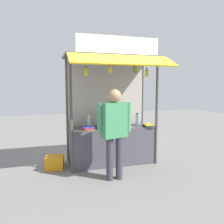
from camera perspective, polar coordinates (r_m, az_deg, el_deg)
name	(u,v)px	position (r m, az deg, el deg)	size (l,w,h in m)	color
ground_plane	(112,163)	(5.39, 0.00, -12.95)	(20.00, 20.00, 0.00)	slate
stall_counter	(112,145)	(5.26, 0.00, -8.51)	(1.94, 0.65, 0.87)	#4C4C56
stall_structure	(110,91)	(5.20, -0.41, 5.42)	(2.14, 1.53, 2.81)	#4C4742
water_bottle_right	(89,122)	(5.11, -5.90, -2.52)	(0.08, 0.08, 0.28)	silver
water_bottle_front_right	(137,120)	(5.36, 6.52, -1.96)	(0.09, 0.09, 0.31)	silver
water_bottle_mid_left	(99,120)	(5.26, -3.41, -2.04)	(0.09, 0.09, 0.32)	silver
water_bottle_back_left	(119,121)	(5.20, 1.79, -2.31)	(0.08, 0.08, 0.28)	silver
magazine_stack_back_right	(148,125)	(5.26, 9.34, -3.43)	(0.23, 0.32, 0.06)	blue
magazine_stack_front_left	(104,127)	(4.94, -2.14, -3.92)	(0.25, 0.30, 0.07)	blue
magazine_stack_far_right	(125,127)	(5.07, 3.42, -3.75)	(0.27, 0.30, 0.05)	red
magazine_stack_center	(88,128)	(4.86, -6.07, -4.14)	(0.25, 0.28, 0.07)	orange
banana_bunch_rightmost	(147,73)	(4.93, 8.92, 9.92)	(0.10, 0.10, 0.33)	#332D23
banana_bunch_leftmost	(86,72)	(4.52, -6.70, 10.18)	(0.10, 0.10, 0.33)	#332D23
banana_bunch_inner_right	(110,69)	(4.63, -0.51, 10.88)	(0.10, 0.10, 0.26)	#332D23
banana_bunch_inner_left	(135,69)	(4.82, 5.94, 10.88)	(0.12, 0.11, 0.25)	#332D23
vendor_person	(114,126)	(4.22, 0.64, -3.62)	(0.66, 0.33, 1.75)	#383842
plastic_crate	(55,162)	(5.19, -14.52, -12.38)	(0.38, 0.38, 0.27)	orange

